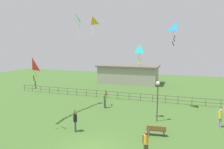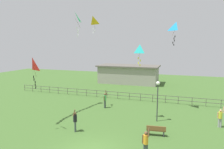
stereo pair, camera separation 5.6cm
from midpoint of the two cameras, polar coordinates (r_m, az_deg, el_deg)
name	(u,v)px [view 1 (the left image)]	position (r m, az deg, el deg)	size (l,w,h in m)	color
lamppost	(158,92)	(19.59, 12.47, -4.71)	(0.36, 0.36, 3.83)	#38383D
park_bench	(156,130)	(17.18, 12.05, -14.86)	(1.54, 0.59, 0.85)	brown
person_0	(220,117)	(20.51, 27.70, -10.33)	(0.49, 0.33, 1.90)	#99999E
person_1	(146,142)	(13.99, 9.28, -17.91)	(0.51, 0.36, 1.98)	#3F4C47
person_2	(105,99)	(23.66, -2.07, -6.87)	(0.36, 0.52, 2.01)	#3F4C47
person_3	(75,120)	(17.65, -10.26, -12.34)	(0.33, 0.54, 1.96)	#3F4C47
kite_0	(93,21)	(25.20, -5.47, 14.61)	(1.20, 0.85, 1.99)	yellow
kite_1	(140,50)	(19.57, 7.62, 6.68)	(0.74, 0.61, 2.00)	#19B2B2
kite_2	(33,65)	(17.47, -21.22, 2.39)	(1.00, 0.67, 2.54)	red
kite_3	(176,28)	(23.52, 17.22, 12.23)	(1.15, 1.08, 2.45)	#198CD1
kite_4	(75,19)	(23.24, -10.34, 14.98)	(1.00, 0.84, 2.63)	#1EB759
waterfront_railing	(134,96)	(27.13, 6.05, -5.81)	(36.03, 0.06, 0.95)	#4C4742
pavilion_building	(128,74)	(39.29, 4.47, 0.14)	(11.41, 5.37, 3.40)	gray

